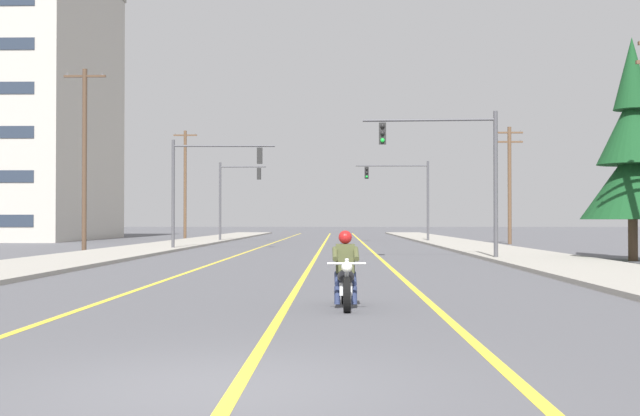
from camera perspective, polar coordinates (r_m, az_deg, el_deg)
ground_plane at (r=8.15m, az=-7.62°, el=-12.57°), size 400.00×400.00×0.00m
lane_stripe_center at (r=52.92m, az=0.21°, el=-2.69°), size 0.16×100.00×0.01m
lane_stripe_left at (r=53.13m, az=-3.87°, el=-2.68°), size 0.16×100.00×0.01m
lane_stripe_right at (r=52.94m, az=3.28°, el=-2.69°), size 0.16×100.00×0.01m
sidewalk_kerb_right at (r=48.62m, az=11.10°, el=-2.75°), size 4.40×110.00×0.14m
sidewalk_kerb_left at (r=49.10m, az=-11.36°, el=-2.73°), size 4.40×110.00×0.14m
motorcycle_with_rider at (r=15.15m, az=1.83°, el=-4.93°), size 0.70×2.19×1.46m
traffic_signal_near_right at (r=33.67m, az=9.71°, el=3.35°), size 5.59×0.45×6.20m
traffic_signal_near_left at (r=45.30m, az=-8.34°, el=2.27°), size 5.81×0.44×6.20m
traffic_signal_mid_right at (r=61.23m, az=6.22°, el=1.43°), size 5.60×0.42×6.20m
traffic_signal_mid_left at (r=62.51m, az=-6.24°, el=1.27°), size 3.68×0.37×6.20m
utility_pole_left_near at (r=45.97m, az=-16.49°, el=3.62°), size 2.34×0.26×10.04m
utility_pole_right_far at (r=57.14m, az=13.40°, el=1.89°), size 1.88×0.26×8.20m
utility_pole_left_far at (r=70.82m, az=-9.62°, el=1.80°), size 2.06×0.26×9.54m
conifer_tree_right_verge_near at (r=34.97m, az=21.44°, el=3.34°), size 4.16×4.16×9.17m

